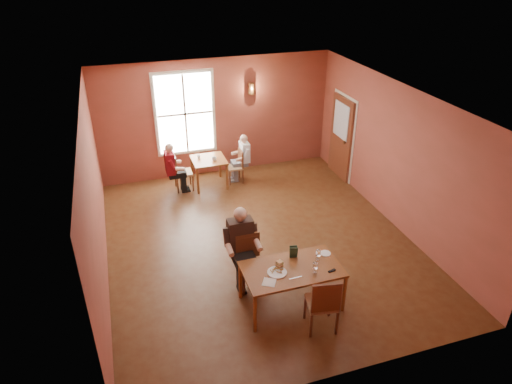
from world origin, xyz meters
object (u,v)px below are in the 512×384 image
object	(u,v)px
chair_diner_white	(234,166)
second_table	(209,172)
main_table	(291,286)
chair_empty	(322,301)
diner_white	(235,160)
diner_main	(251,254)
chair_diner_maroon	(183,172)
diner_maroon	(182,166)
chair_diner_main	(251,264)

from	to	relation	value
chair_diner_white	second_table	bearing A→B (deg)	90.00
main_table	second_table	bearing A→B (deg)	94.13
chair_empty	chair_diner_white	bearing A→B (deg)	99.60
main_table	diner_white	xyz separation A→B (m)	(0.34, 4.69, 0.21)
main_table	diner_main	size ratio (longest dim) A/B	1.13
chair_empty	chair_diner_maroon	distance (m)	5.45
chair_diner_white	chair_diner_maroon	xyz separation A→B (m)	(-1.30, 0.00, 0.04)
main_table	chair_diner_maroon	bearing A→B (deg)	101.91
chair_diner_white	diner_maroon	distance (m)	1.34
diner_main	diner_maroon	xyz separation A→B (m)	(-0.52, 4.07, -0.10)
diner_white	chair_empty	bearing A→B (deg)	179.08
diner_maroon	chair_diner_main	bearing A→B (deg)	7.32
main_table	diner_maroon	bearing A→B (deg)	102.26
main_table	chair_empty	distance (m)	0.68
chair_diner_main	diner_maroon	world-z (taller)	diner_maroon
chair_diner_white	chair_diner_maroon	world-z (taller)	chair_diner_maroon
chair_diner_main	chair_diner_white	bearing A→B (deg)	-101.36
main_table	chair_empty	xyz separation A→B (m)	(0.26, -0.62, 0.13)
second_table	chair_diner_white	world-z (taller)	chair_diner_white
chair_diner_maroon	main_table	bearing A→B (deg)	11.91
second_table	diner_main	bearing A→B (deg)	-92.27
chair_diner_white	diner_main	bearing A→B (deg)	168.72
diner_maroon	diner_main	bearing A→B (deg)	7.27
diner_main	diner_white	distance (m)	4.16
diner_main	chair_diner_white	bearing A→B (deg)	-101.28
main_table	chair_diner_white	distance (m)	4.70
diner_white	chair_diner_maroon	world-z (taller)	diner_white
chair_diner_main	diner_main	xyz separation A→B (m)	(0.00, -0.03, 0.22)
chair_diner_white	diner_maroon	world-z (taller)	diner_maroon
diner_main	chair_diner_main	bearing A→B (deg)	-90.00
diner_main	second_table	bearing A→B (deg)	-92.27
chair_diner_main	chair_diner_white	xyz separation A→B (m)	(0.81, 4.04, -0.07)
main_table	chair_empty	bearing A→B (deg)	-67.49
chair_diner_maroon	second_table	bearing A→B (deg)	90.00
main_table	chair_diner_main	size ratio (longest dim) A/B	1.63
chair_diner_white	diner_maroon	xyz separation A→B (m)	(-1.33, 0.00, 0.19)
chair_diner_maroon	diner_maroon	bearing A→B (deg)	-90.00
main_table	chair_empty	world-z (taller)	chair_empty
diner_main	chair_empty	distance (m)	1.47
chair_diner_main	diner_white	bearing A→B (deg)	-101.77
chair_diner_maroon	diner_white	bearing A→B (deg)	90.00
chair_empty	second_table	world-z (taller)	chair_empty
chair_diner_main	diner_main	world-z (taller)	diner_main
main_table	chair_diner_white	bearing A→B (deg)	86.20
diner_main	diner_maroon	world-z (taller)	diner_main
main_table	diner_white	size ratio (longest dim) A/B	1.37
main_table	chair_diner_white	world-z (taller)	chair_diner_white
diner_main	chair_diner_maroon	world-z (taller)	diner_main
chair_empty	chair_diner_maroon	bearing A→B (deg)	113.40
chair_empty	diner_main	bearing A→B (deg)	131.60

